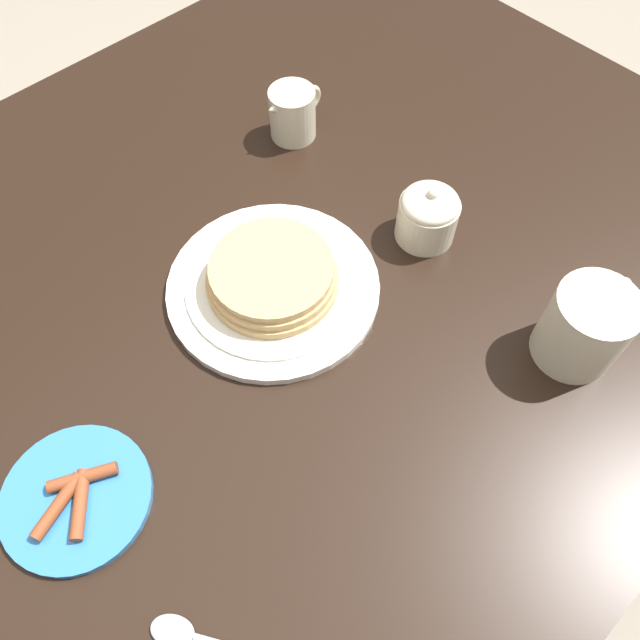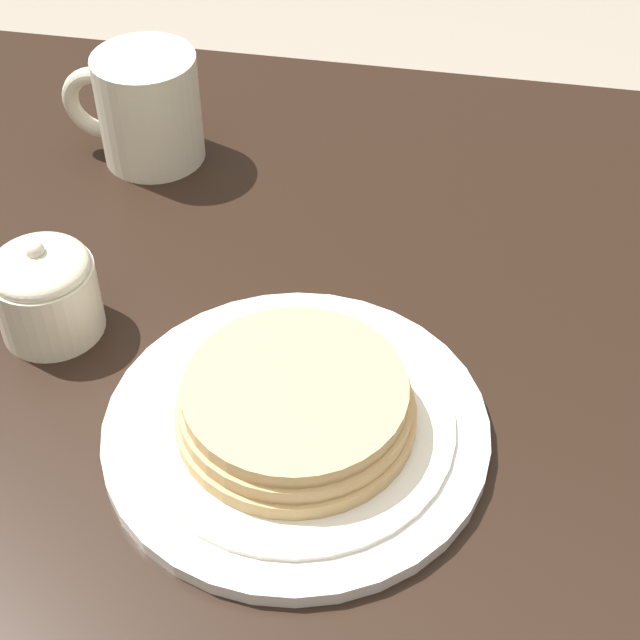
% 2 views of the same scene
% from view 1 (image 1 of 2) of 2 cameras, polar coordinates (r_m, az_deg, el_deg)
% --- Properties ---
extents(ground_plane, '(8.00, 8.00, 0.00)m').
position_cam_1_polar(ground_plane, '(1.47, -2.19, -11.81)').
color(ground_plane, gray).
extents(dining_table, '(1.38, 1.10, 0.72)m').
position_cam_1_polar(dining_table, '(0.91, -3.46, 1.55)').
color(dining_table, black).
rests_on(dining_table, ground_plane).
extents(pancake_plate, '(0.27, 0.27, 0.05)m').
position_cam_1_polar(pancake_plate, '(0.79, -4.35, 3.57)').
color(pancake_plate, white).
rests_on(pancake_plate, dining_table).
extents(side_plate_bacon, '(0.16, 0.16, 0.02)m').
position_cam_1_polar(side_plate_bacon, '(0.73, -21.42, -14.85)').
color(side_plate_bacon, '#337AC6').
rests_on(side_plate_bacon, dining_table).
extents(coffee_mug, '(0.13, 0.10, 0.10)m').
position_cam_1_polar(coffee_mug, '(0.78, 23.19, -0.45)').
color(coffee_mug, beige).
rests_on(coffee_mug, dining_table).
extents(creamer_pitcher, '(0.10, 0.07, 0.08)m').
position_cam_1_polar(creamer_pitcher, '(0.97, -2.56, 18.40)').
color(creamer_pitcher, beige).
rests_on(creamer_pitcher, dining_table).
extents(sugar_bowl, '(0.08, 0.08, 0.09)m').
position_cam_1_polar(sugar_bowl, '(0.84, 9.84, 9.46)').
color(sugar_bowl, beige).
rests_on(sugar_bowl, dining_table).
extents(spoon, '(0.10, 0.14, 0.01)m').
position_cam_1_polar(spoon, '(0.67, -10.99, -26.66)').
color(spoon, silver).
rests_on(spoon, dining_table).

